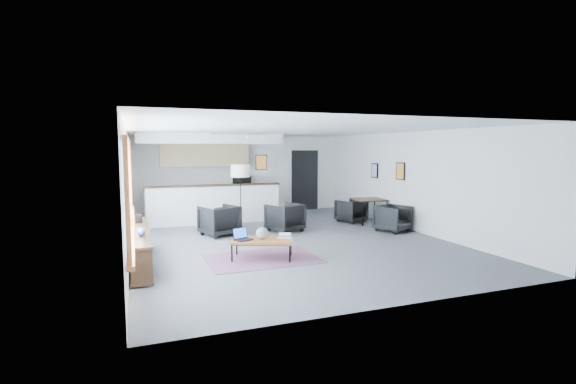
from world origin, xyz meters
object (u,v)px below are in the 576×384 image
object	(u,v)px
book_stack	(285,236)
microwave	(242,180)
dining_table	(369,201)
dining_chair_near	(393,219)
laptop	(242,236)
ceramic_pot	(262,233)
coffee_table	(262,241)
armchair_left	(219,219)
dining_chair_far	(351,211)
floor_lamp	(240,173)
armchair_right	(285,216)

from	to	relation	value
book_stack	microwave	size ratio (longest dim) A/B	0.58
dining_table	dining_chair_near	size ratio (longest dim) A/B	1.41
laptop	ceramic_pot	bearing A→B (deg)	-32.71
dining_table	microwave	xyz separation A→B (m)	(-3.04, 2.93, 0.48)
coffee_table	microwave	size ratio (longest dim) A/B	2.30
armchair_left	dining_chair_far	bearing A→B (deg)	167.02
ceramic_pot	armchair_left	world-z (taller)	armchair_left
ceramic_pot	dining_chair_far	bearing A→B (deg)	39.70
book_stack	dining_chair_far	xyz separation A→B (m)	(3.19, 3.06, -0.12)
book_stack	dining_chair_near	size ratio (longest dim) A/B	0.53
ceramic_pot	book_stack	bearing A→B (deg)	-2.34
ceramic_pot	dining_chair_near	world-z (taller)	dining_chair_near
book_stack	laptop	bearing A→B (deg)	173.58
book_stack	dining_table	bearing A→B (deg)	37.02
floor_lamp	microwave	size ratio (longest dim) A/B	2.95
book_stack	dining_chair_far	distance (m)	4.42
armchair_left	microwave	world-z (taller)	microwave
dining_chair_far	microwave	bearing A→B (deg)	-64.02
coffee_table	armchair_right	bearing A→B (deg)	83.70
laptop	dining_chair_near	size ratio (longest dim) A/B	0.62
dining_table	dining_chair_far	xyz separation A→B (m)	(-0.37, 0.38, -0.34)
book_stack	armchair_right	bearing A→B (deg)	70.20
book_stack	armchair_left	world-z (taller)	armchair_left
coffee_table	ceramic_pot	size ratio (longest dim) A/B	5.74
book_stack	microwave	world-z (taller)	microwave
armchair_right	floor_lamp	distance (m)	1.64
dining_chair_near	microwave	world-z (taller)	microwave
laptop	dining_chair_far	xyz separation A→B (m)	(4.05, 2.97, -0.14)
armchair_left	microwave	size ratio (longest dim) A/B	1.42
ceramic_pot	dining_chair_far	distance (m)	4.77
laptop	microwave	size ratio (longest dim) A/B	0.68
floor_lamp	ceramic_pot	bearing A→B (deg)	-96.08
armchair_right	dining_table	distance (m)	2.72
armchair_right	microwave	size ratio (longest dim) A/B	1.38
armchair_right	microwave	distance (m)	3.31
armchair_left	floor_lamp	xyz separation A→B (m)	(0.69, 0.55, 1.09)
dining_table	armchair_right	bearing A→B (deg)	-174.04
floor_lamp	dining_chair_near	world-z (taller)	floor_lamp
dining_chair_near	floor_lamp	bearing A→B (deg)	133.10
dining_chair_far	armchair_right	bearing A→B (deg)	-4.41
coffee_table	floor_lamp	xyz separation A→B (m)	(0.33, 3.06, 1.15)
armchair_right	coffee_table	bearing A→B (deg)	37.87
coffee_table	armchair_right	xyz separation A→B (m)	(1.35, 2.41, 0.05)
laptop	dining_chair_far	size ratio (longest dim) A/B	0.63
laptop	armchair_left	size ratio (longest dim) A/B	0.48
armchair_left	dining_chair_far	world-z (taller)	armchair_left
ceramic_pot	dining_table	xyz separation A→B (m)	(4.04, 2.67, 0.14)
armchair_right	dining_chair_near	xyz separation A→B (m)	(2.65, -0.99, -0.09)
book_stack	floor_lamp	world-z (taller)	floor_lamp
laptop	armchair_right	size ratio (longest dim) A/B	0.49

